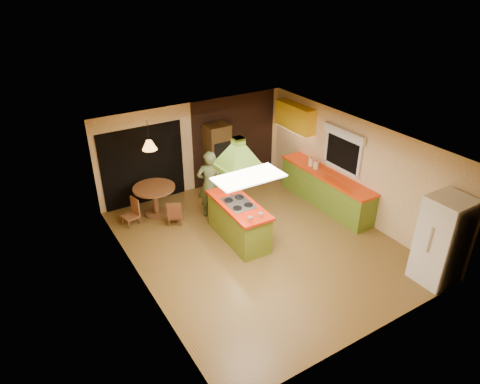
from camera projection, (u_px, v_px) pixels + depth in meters
ground at (260, 243)px, 9.81m from camera, size 6.50×6.50×0.00m
room_walls at (261, 196)px, 9.22m from camera, size 5.50×6.50×6.50m
ceiling_plane at (263, 141)px, 8.63m from camera, size 6.50×6.50×0.00m
brick_panel at (234, 138)px, 12.22m from camera, size 2.64×0.03×2.50m
nook_opening at (143, 166)px, 11.05m from camera, size 2.20×0.03×2.10m
right_counter at (325, 189)px, 11.17m from camera, size 0.62×3.05×0.92m
upper_cabinets at (295, 117)px, 11.73m from camera, size 0.34×1.40×0.70m
window_right at (344, 143)px, 10.52m from camera, size 0.12×1.35×1.06m
fluor_panel at (249, 177)px, 7.23m from camera, size 1.20×0.60×0.03m
kitchen_island at (239, 221)px, 9.78m from camera, size 0.81×1.89×0.95m
range_hood at (238, 149)px, 8.94m from camera, size 0.92×0.68×0.78m
man at (210, 184)px, 10.53m from camera, size 0.74×0.60×1.74m
refrigerator at (442, 240)px, 8.29m from camera, size 0.77×0.73×1.87m
wall_oven at (217, 157)px, 11.82m from camera, size 0.62×0.60×1.88m
dining_table at (155, 195)px, 10.70m from camera, size 1.04×1.04×0.78m
chair_left at (130, 212)px, 10.41m from camera, size 0.43×0.43×0.66m
chair_near at (175, 212)px, 10.43m from camera, size 0.49×0.49×0.65m
pendant_lamp at (149, 145)px, 10.06m from camera, size 0.45×0.45×0.23m
canister_large at (311, 162)px, 11.32m from camera, size 0.19×0.19×0.22m
canister_medium at (316, 165)px, 11.18m from camera, size 0.18×0.18×0.20m
canister_small at (315, 165)px, 11.22m from camera, size 0.12×0.12×0.14m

